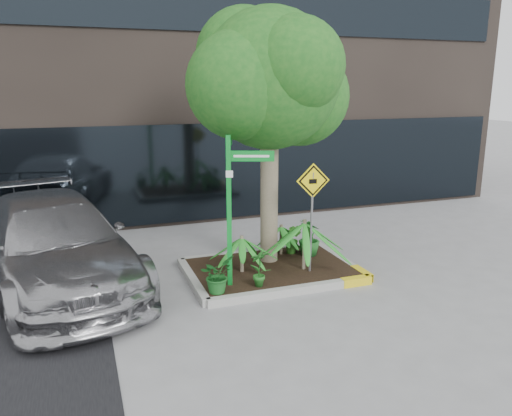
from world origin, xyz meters
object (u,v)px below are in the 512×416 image
object	(u,v)px
cattle_sign	(312,200)
parked_car	(54,243)
street_sign_post	(232,197)
tree	(270,79)

from	to	relation	value
cattle_sign	parked_car	bearing A→B (deg)	168.84
parked_car	street_sign_post	bearing A→B (deg)	-38.45
parked_car	tree	bearing A→B (deg)	-19.62
parked_car	street_sign_post	world-z (taller)	street_sign_post
tree	parked_car	distance (m)	5.08
tree	cattle_sign	distance (m)	2.44
tree	parked_car	bearing A→B (deg)	174.00
parked_car	cattle_sign	distance (m)	4.88
parked_car	street_sign_post	size ratio (longest dim) A/B	1.99
tree	cattle_sign	bearing A→B (deg)	-60.46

